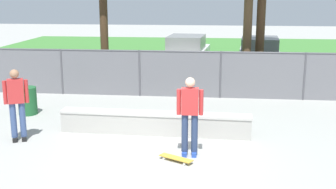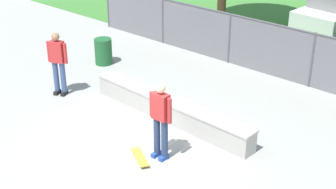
{
  "view_description": "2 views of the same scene",
  "coord_description": "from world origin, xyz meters",
  "px_view_note": "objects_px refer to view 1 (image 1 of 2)",
  "views": [
    {
      "loc": [
        1.17,
        -9.13,
        3.66
      ],
      "look_at": [
        -0.0,
        1.98,
        1.01
      ],
      "focal_mm": 46.38,
      "sensor_mm": 36.0,
      "label": 1
    },
    {
      "loc": [
        6.94,
        -6.69,
        6.08
      ],
      "look_at": [
        0.19,
        1.03,
        1.12
      ],
      "focal_mm": 52.58,
      "sensor_mm": 36.0,
      "label": 2
    }
  ],
  "objects_px": {
    "car_white": "(187,53)",
    "trash_bin": "(27,101)",
    "skateboard": "(176,158)",
    "skateboarder": "(190,113)",
    "bystander": "(17,102)",
    "car_silver": "(259,55)",
    "concrete_ledge": "(155,123)"
  },
  "relations": [
    {
      "from": "trash_bin",
      "to": "skateboarder",
      "type": "bearing_deg",
      "value": -29.75
    },
    {
      "from": "skateboard",
      "to": "bystander",
      "type": "height_order",
      "value": "bystander"
    },
    {
      "from": "car_white",
      "to": "trash_bin",
      "type": "distance_m",
      "value": 9.25
    },
    {
      "from": "car_silver",
      "to": "skateboarder",
      "type": "bearing_deg",
      "value": -103.64
    },
    {
      "from": "concrete_ledge",
      "to": "car_white",
      "type": "height_order",
      "value": "car_white"
    },
    {
      "from": "concrete_ledge",
      "to": "skateboard",
      "type": "xyz_separation_m",
      "value": [
        0.72,
        -1.84,
        -0.22
      ]
    },
    {
      "from": "skateboarder",
      "to": "trash_bin",
      "type": "xyz_separation_m",
      "value": [
        -5.11,
        2.92,
        -0.59
      ]
    },
    {
      "from": "car_white",
      "to": "bystander",
      "type": "distance_m",
      "value": 11.1
    },
    {
      "from": "concrete_ledge",
      "to": "trash_bin",
      "type": "height_order",
      "value": "trash_bin"
    },
    {
      "from": "concrete_ledge",
      "to": "trash_bin",
      "type": "xyz_separation_m",
      "value": [
        -4.12,
        1.47,
        0.12
      ]
    },
    {
      "from": "car_white",
      "to": "bystander",
      "type": "relative_size",
      "value": 2.39
    },
    {
      "from": "skateboard",
      "to": "trash_bin",
      "type": "xyz_separation_m",
      "value": [
        -4.84,
        3.31,
        0.35
      ]
    },
    {
      "from": "car_white",
      "to": "trash_bin",
      "type": "xyz_separation_m",
      "value": [
        -4.33,
        -8.17,
        -0.42
      ]
    },
    {
      "from": "trash_bin",
      "to": "skateboard",
      "type": "bearing_deg",
      "value": -34.4
    },
    {
      "from": "car_silver",
      "to": "trash_bin",
      "type": "bearing_deg",
      "value": -135.03
    },
    {
      "from": "concrete_ledge",
      "to": "skateboarder",
      "type": "bearing_deg",
      "value": -55.48
    },
    {
      "from": "bystander",
      "to": "trash_bin",
      "type": "bearing_deg",
      "value": 108.56
    },
    {
      "from": "car_white",
      "to": "trash_bin",
      "type": "height_order",
      "value": "car_white"
    },
    {
      "from": "concrete_ledge",
      "to": "skateboarder",
      "type": "relative_size",
      "value": 2.77
    },
    {
      "from": "concrete_ledge",
      "to": "trash_bin",
      "type": "relative_size",
      "value": 5.98
    },
    {
      "from": "car_silver",
      "to": "bystander",
      "type": "distance_m",
      "value": 12.17
    },
    {
      "from": "skateboard",
      "to": "trash_bin",
      "type": "distance_m",
      "value": 5.88
    },
    {
      "from": "skateboarder",
      "to": "car_white",
      "type": "distance_m",
      "value": 11.12
    },
    {
      "from": "skateboarder",
      "to": "car_silver",
      "type": "relative_size",
      "value": 0.42
    },
    {
      "from": "bystander",
      "to": "trash_bin",
      "type": "relative_size",
      "value": 2.16
    },
    {
      "from": "skateboard",
      "to": "car_white",
      "type": "relative_size",
      "value": 0.18
    },
    {
      "from": "skateboard",
      "to": "car_silver",
      "type": "bearing_deg",
      "value": 75.49
    },
    {
      "from": "concrete_ledge",
      "to": "car_silver",
      "type": "xyz_separation_m",
      "value": [
        3.57,
        9.15,
        0.54
      ]
    },
    {
      "from": "concrete_ledge",
      "to": "bystander",
      "type": "height_order",
      "value": "bystander"
    },
    {
      "from": "concrete_ledge",
      "to": "skateboarder",
      "type": "xyz_separation_m",
      "value": [
        1.0,
        -1.45,
        0.71
      ]
    },
    {
      "from": "car_white",
      "to": "skateboarder",
      "type": "bearing_deg",
      "value": -85.97
    },
    {
      "from": "skateboarder",
      "to": "trash_bin",
      "type": "distance_m",
      "value": 5.92
    }
  ]
}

